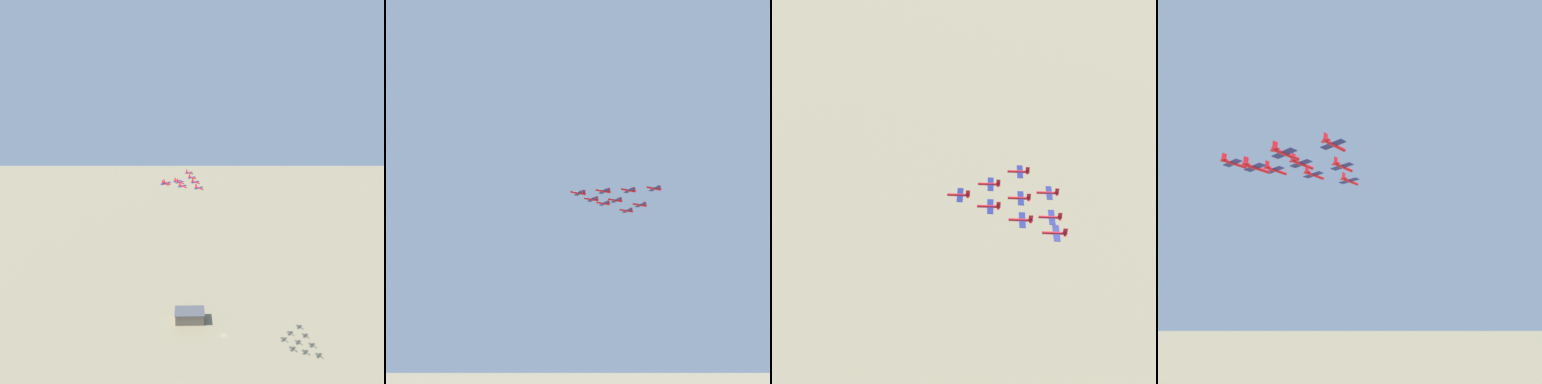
# 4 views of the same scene
# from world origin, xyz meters

# --- Properties ---
(jet_0) EXTENTS (7.07, 7.16, 2.70)m
(jet_0) POSITION_xyz_m (-28.28, -41.63, 175.52)
(jet_0) COLOR red
(jet_1) EXTENTS (7.07, 7.16, 2.70)m
(jet_1) POSITION_xyz_m (-30.52, -29.43, 176.14)
(jet_1) COLOR red
(jet_2) EXTENTS (7.07, 7.16, 2.70)m
(jet_2) POSITION_xyz_m (-40.03, -37.66, 175.70)
(jet_2) COLOR red
(jet_3) EXTENTS (7.07, 7.16, 2.70)m
(jet_3) POSITION_xyz_m (-32.76, -17.23, 176.20)
(jet_3) COLOR red
(jet_4) EXTENTS (7.07, 7.16, 2.70)m
(jet_4) POSITION_xyz_m (-42.27, -25.46, 174.88)
(jet_4) COLOR red
(jet_5) EXTENTS (7.07, 7.16, 2.70)m
(jet_5) POSITION_xyz_m (-51.78, -33.69, 176.89)
(jet_5) COLOR red
(jet_6) EXTENTS (7.07, 7.16, 2.70)m
(jet_6) POSITION_xyz_m (-35.00, -5.03, 176.78)
(jet_6) COLOR red
(jet_7) EXTENTS (7.07, 7.16, 2.70)m
(jet_7) POSITION_xyz_m (-44.51, -13.26, 172.01)
(jet_7) COLOR red
(jet_8) EXTENTS (7.07, 7.16, 2.70)m
(jet_8) POSITION_xyz_m (-54.02, -21.49, 172.42)
(jet_8) COLOR red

